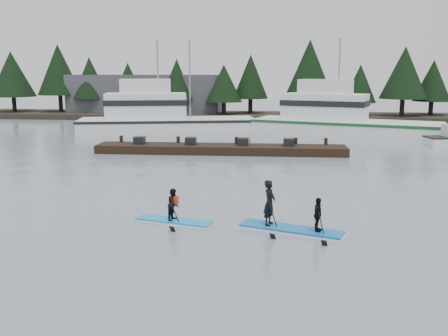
# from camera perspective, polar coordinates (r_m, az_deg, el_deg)

# --- Properties ---
(ground) EXTENTS (160.00, 160.00, 0.00)m
(ground) POSITION_cam_1_polar(r_m,az_deg,el_deg) (16.88, -2.35, -7.53)
(ground) COLOR slate
(ground) RESTS_ON ground
(far_shore) EXTENTS (70.00, 8.00, 0.60)m
(far_shore) POSITION_cam_1_polar(r_m,az_deg,el_deg) (58.09, 4.09, 5.93)
(far_shore) COLOR #2D281E
(far_shore) RESTS_ON ground
(treeline) EXTENTS (60.00, 4.00, 8.00)m
(treeline) POSITION_cam_1_polar(r_m,az_deg,el_deg) (58.11, 4.09, 5.63)
(treeline) COLOR black
(treeline) RESTS_ON ground
(waterfront_building) EXTENTS (18.00, 6.00, 5.00)m
(waterfront_building) POSITION_cam_1_polar(r_m,az_deg,el_deg) (62.12, -8.94, 8.18)
(waterfront_building) COLOR #4C4C51
(waterfront_building) RESTS_ON ground
(fishing_boat_large) EXTENTS (16.44, 7.78, 9.16)m
(fishing_boat_large) POSITION_cam_1_polar(r_m,az_deg,el_deg) (46.12, -7.06, 5.05)
(fishing_boat_large) COLOR white
(fishing_boat_large) RESTS_ON ground
(fishing_boat_medium) EXTENTS (16.30, 9.06, 9.17)m
(fishing_boat_medium) POSITION_cam_1_polar(r_m,az_deg,el_deg) (44.55, 13.15, 4.62)
(fishing_boat_medium) COLOR white
(fishing_boat_medium) RESTS_ON ground
(floating_dock) EXTENTS (16.64, 2.62, 0.55)m
(floating_dock) POSITION_cam_1_polar(r_m,az_deg,el_deg) (33.24, -0.39, 2.17)
(floating_dock) COLOR black
(floating_dock) RESTS_ON ground
(buoy_c) EXTENTS (0.57, 0.57, 0.57)m
(buoy_c) POSITION_cam_1_polar(r_m,az_deg,el_deg) (43.24, 24.06, 2.89)
(buoy_c) COLOR #FF320C
(buoy_c) RESTS_ON ground
(buoy_a) EXTENTS (0.54, 0.54, 0.54)m
(buoy_a) POSITION_cam_1_polar(r_m,az_deg,el_deg) (44.70, -12.80, 3.80)
(buoy_a) COLOR #FF320C
(buoy_a) RESTS_ON ground
(buoy_b) EXTENTS (0.53, 0.53, 0.53)m
(buoy_b) POSITION_cam_1_polar(r_m,az_deg,el_deg) (38.57, 2.66, 2.96)
(buoy_b) COLOR #FF320C
(buoy_b) RESTS_ON ground
(paddleboard_solo) EXTENTS (2.91, 1.36, 1.77)m
(paddleboard_solo) POSITION_cam_1_polar(r_m,az_deg,el_deg) (18.07, -5.75, -4.91)
(paddleboard_solo) COLOR #158CCD
(paddleboard_solo) RESTS_ON ground
(paddleboard_duo) EXTENTS (3.62, 1.93, 2.20)m
(paddleboard_duo) POSITION_cam_1_polar(r_m,az_deg,el_deg) (17.17, 7.44, -5.46)
(paddleboard_duo) COLOR #1265B0
(paddleboard_duo) RESTS_ON ground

